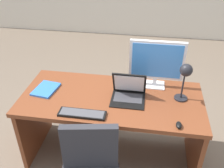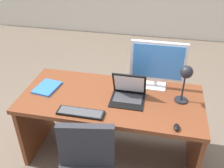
# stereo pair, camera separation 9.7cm
# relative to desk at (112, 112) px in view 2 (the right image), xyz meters

# --- Properties ---
(ground) EXTENTS (12.00, 12.00, 0.00)m
(ground) POSITION_rel_desk_xyz_m (0.00, 1.45, -0.55)
(ground) COLOR #6B5B4C
(desk) EXTENTS (1.69, 0.77, 0.76)m
(desk) POSITION_rel_desk_xyz_m (0.00, 0.00, 0.00)
(desk) COLOR brown
(desk) RESTS_ON ground
(monitor) EXTENTS (0.51, 0.16, 0.47)m
(monitor) POSITION_rel_desk_xyz_m (0.39, 0.22, 0.48)
(monitor) COLOR silver
(monitor) RESTS_ON desk
(laptop) EXTENTS (0.30, 0.28, 0.25)m
(laptop) POSITION_rel_desk_xyz_m (0.16, -0.02, 0.29)
(laptop) COLOR black
(laptop) RESTS_ON desk
(keyboard) EXTENTS (0.40, 0.12, 0.02)m
(keyboard) POSITION_rel_desk_xyz_m (-0.20, -0.34, 0.22)
(keyboard) COLOR black
(keyboard) RESTS_ON desk
(mouse) EXTENTS (0.05, 0.08, 0.04)m
(mouse) POSITION_rel_desk_xyz_m (0.59, -0.36, 0.23)
(mouse) COLOR black
(mouse) RESTS_ON desk
(desk_lamp) EXTENTS (0.12, 0.14, 0.37)m
(desk_lamp) POSITION_rel_desk_xyz_m (0.63, 0.00, 0.48)
(desk_lamp) COLOR black
(desk_lamp) RESTS_ON desk
(book) EXTENTS (0.23, 0.29, 0.02)m
(book) POSITION_rel_desk_xyz_m (-0.64, -0.03, 0.22)
(book) COLOR blue
(book) RESTS_ON desk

